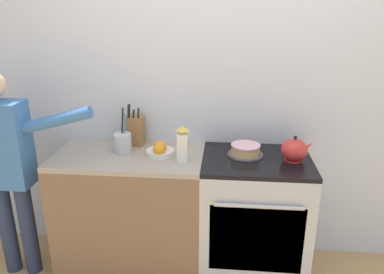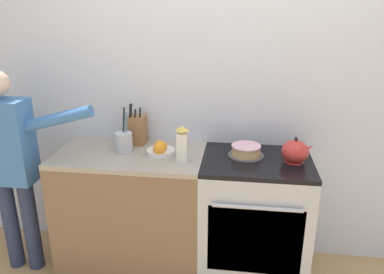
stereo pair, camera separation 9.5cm
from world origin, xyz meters
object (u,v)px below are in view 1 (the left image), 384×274
Objects in this scene: milk_carton at (183,144)px; person_baker at (7,162)px; layer_cake at (245,150)px; knife_block at (135,130)px; utensil_crock at (123,143)px; tea_kettle at (295,150)px; fruit_bowl at (160,150)px; stove_range at (253,217)px.

person_baker reaches higher than milk_carton.
layer_cake is 0.82m from knife_block.
utensil_crock is at bearing -0.18° from person_baker.
tea_kettle is at bearing -10.26° from knife_block.
knife_block is 0.48m from milk_carton.
person_baker is (-1.20, -0.07, -0.14)m from milk_carton.
fruit_bowl is 0.20m from milk_carton.
fruit_bowl is (-0.67, 0.00, 0.50)m from stove_range.
utensil_crock is 1.64× the size of fruit_bowl.
tea_kettle is (0.24, -0.00, 0.53)m from stove_range.
layer_cake is at bearing -10.25° from knife_block.
knife_block is at bearing 167.30° from stove_range.
layer_cake is 1.15× the size of tea_kettle.
person_baker reaches higher than layer_cake.
knife_block reaches higher than milk_carton.
utensil_crock is at bearing 174.07° from fruit_bowl.
layer_cake is at bearing 4.96° from fruit_bowl.
stove_range is at bearing 178.88° from tea_kettle.
stove_range is 1.76m from person_baker.
milk_carton reaches higher than layer_cake.
tea_kettle is at bearing -1.12° from stove_range.
milk_carton is at bearing -173.86° from tea_kettle.
fruit_bowl is at bearing 179.56° from tea_kettle.
stove_range is at bearing 9.63° from milk_carton.
fruit_bowl is 0.79× the size of milk_carton.
person_baker reaches higher than fruit_bowl.
utensil_crock is at bearing -107.20° from knife_block.
layer_cake reaches higher than stove_range.
tea_kettle is at bearing -0.44° from fruit_bowl.
tea_kettle is 1.18m from utensil_crock.
milk_carton is (-0.50, -0.08, 0.57)m from stove_range.
person_baker is at bearing -175.60° from tea_kettle.
milk_carton is 0.16× the size of person_baker.
utensil_crock reaches higher than fruit_bowl.
layer_cake is at bearing 1.55° from utensil_crock.
utensil_crock is at bearing 165.31° from milk_carton.
milk_carton is (-0.42, -0.14, 0.08)m from layer_cake.
tea_kettle reaches higher than stove_range.
milk_carton is at bearing -36.34° from knife_block.
knife_block is 1.27× the size of milk_carton.
utensil_crock is (-0.05, -0.17, -0.04)m from knife_block.
knife_block is (-0.88, 0.20, 0.57)m from stove_range.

